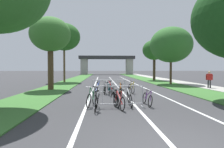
% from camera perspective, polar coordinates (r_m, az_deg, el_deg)
% --- Properties ---
extents(grass_verge_left, '(3.12, 66.22, 0.05)m').
position_cam_1_polar(grass_verge_left, '(31.54, -11.00, -1.72)').
color(grass_verge_left, '#386B2D').
rests_on(grass_verge_left, ground).
extents(grass_verge_right, '(3.12, 66.22, 0.05)m').
position_cam_1_polar(grass_verge_right, '(32.18, 10.63, -1.66)').
color(grass_verge_right, '#386B2D').
rests_on(grass_verge_right, ground).
extents(sidewalk_path_right, '(2.39, 66.22, 0.08)m').
position_cam_1_polar(sidewalk_path_right, '(32.94, 15.28, -1.58)').
color(sidewalk_path_right, '#9E9B93').
rests_on(sidewalk_path_right, ground).
extents(lane_stripe_center, '(0.14, 38.31, 0.01)m').
position_cam_1_polar(lane_stripe_center, '(23.40, 0.97, -2.91)').
color(lane_stripe_center, silver).
rests_on(lane_stripe_center, ground).
extents(lane_stripe_right_lane, '(0.14, 38.31, 0.01)m').
position_cam_1_polar(lane_stripe_right_lane, '(23.69, 6.86, -2.86)').
color(lane_stripe_right_lane, silver).
rests_on(lane_stripe_right_lane, ground).
extents(lane_stripe_left_lane, '(0.14, 38.31, 0.01)m').
position_cam_1_polar(lane_stripe_left_lane, '(23.35, -5.00, -2.92)').
color(lane_stripe_left_lane, silver).
rests_on(lane_stripe_left_lane, ground).
extents(overpass_bridge, '(16.95, 3.43, 5.72)m').
position_cam_1_polar(overpass_bridge, '(58.89, -1.53, 3.65)').
color(overpass_bridge, '#2D2D30').
rests_on(overpass_bridge, ground).
extents(tree_left_oak_near, '(3.48, 3.48, 6.30)m').
position_cam_1_polar(tree_left_oak_near, '(17.66, -17.90, 10.99)').
color(tree_left_oak_near, '#4C3823').
rests_on(tree_left_oak_near, ground).
extents(tree_left_pine_far, '(4.29, 4.29, 7.92)m').
position_cam_1_polar(tree_left_pine_far, '(26.85, -14.09, 10.65)').
color(tree_left_pine_far, brown).
rests_on(tree_left_pine_far, ground).
extents(tree_right_oak_mid, '(4.84, 4.84, 6.67)m').
position_cam_1_polar(tree_right_oak_mid, '(23.46, 17.17, 8.30)').
color(tree_right_oak_mid, '#4C3823').
rests_on(tree_right_oak_mid, ground).
extents(tree_right_cypress_far, '(3.62, 3.62, 6.28)m').
position_cam_1_polar(tree_right_cypress_far, '(30.39, 12.49, 6.97)').
color(tree_right_cypress_far, '#3D2D1E').
rests_on(tree_right_cypress_far, ground).
extents(crowd_barrier_nearest, '(2.38, 0.56, 1.05)m').
position_cam_1_polar(crowd_barrier_nearest, '(9.18, 2.02, -6.74)').
color(crowd_barrier_nearest, '#ADADB2').
rests_on(crowd_barrier_nearest, ground).
extents(crowd_barrier_second, '(2.37, 0.48, 1.05)m').
position_cam_1_polar(crowd_barrier_second, '(13.80, -0.95, -3.92)').
color(crowd_barrier_second, '#ADADB2').
rests_on(crowd_barrier_second, ground).
extents(bicycle_silver_0, '(0.44, 1.75, 1.02)m').
position_cam_1_polar(bicycle_silver_0, '(8.69, -4.52, -8.11)').
color(bicycle_silver_0, black).
rests_on(bicycle_silver_0, ground).
extents(bicycle_red_1, '(0.58, 1.69, 1.00)m').
position_cam_1_polar(bicycle_red_1, '(14.39, -0.37, -4.24)').
color(bicycle_red_1, black).
rests_on(bicycle_red_1, ground).
extents(bicycle_black_2, '(0.53, 1.66, 0.96)m').
position_cam_1_polar(bicycle_black_2, '(9.60, 1.20, -7.30)').
color(bicycle_black_2, black).
rests_on(bicycle_black_2, ground).
extents(bicycle_white_3, '(0.45, 1.65, 0.96)m').
position_cam_1_polar(bicycle_white_3, '(14.16, -2.17, -4.37)').
color(bicycle_white_3, black).
rests_on(bicycle_white_3, ground).
extents(bicycle_yellow_4, '(0.57, 1.65, 0.95)m').
position_cam_1_polar(bicycle_yellow_4, '(14.56, 5.73, -4.23)').
color(bicycle_yellow_4, black).
rests_on(bicycle_yellow_4, ground).
extents(bicycle_teal_5, '(0.55, 1.73, 0.92)m').
position_cam_1_polar(bicycle_teal_5, '(13.30, -0.79, -4.72)').
color(bicycle_teal_5, black).
rests_on(bicycle_teal_5, ground).
extents(bicycle_blue_6, '(0.56, 1.72, 1.01)m').
position_cam_1_polar(bicycle_blue_6, '(13.41, -4.46, -4.67)').
color(bicycle_blue_6, black).
rests_on(bicycle_blue_6, ground).
extents(bicycle_orange_7, '(0.47, 1.70, 0.86)m').
position_cam_1_polar(bicycle_orange_7, '(13.31, 2.50, -4.90)').
color(bicycle_orange_7, black).
rests_on(bicycle_orange_7, ground).
extents(bicycle_green_8, '(0.55, 1.73, 1.02)m').
position_cam_1_polar(bicycle_green_8, '(9.63, -6.02, -7.17)').
color(bicycle_green_8, black).
rests_on(bicycle_green_8, ground).
extents(bicycle_purple_9, '(0.47, 1.63, 0.84)m').
position_cam_1_polar(bicycle_purple_9, '(9.85, 10.47, -7.24)').
color(bicycle_purple_9, black).
rests_on(bicycle_purple_9, ground).
extents(bicycle_silver_10, '(0.48, 1.65, 0.96)m').
position_cam_1_polar(bicycle_silver_10, '(9.62, 5.25, -7.25)').
color(bicycle_silver_10, black).
rests_on(bicycle_silver_10, ground).
extents(bicycle_red_11, '(0.56, 1.57, 0.93)m').
position_cam_1_polar(bicycle_red_11, '(8.86, 2.09, -8.14)').
color(bicycle_red_11, black).
rests_on(bicycle_red_11, ground).
extents(pedestrian_pushing_bike, '(0.57, 0.39, 1.63)m').
position_cam_1_polar(pedestrian_pushing_bike, '(19.75, 27.00, -1.05)').
color(pedestrian_pushing_bike, '#262628').
rests_on(pedestrian_pushing_bike, ground).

